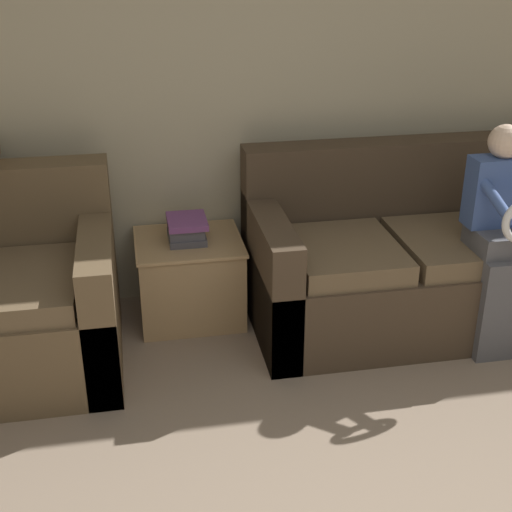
{
  "coord_description": "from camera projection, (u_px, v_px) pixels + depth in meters",
  "views": [
    {
      "loc": [
        -0.83,
        -1.07,
        2.03
      ],
      "look_at": [
        -0.32,
        1.66,
        0.73
      ],
      "focal_mm": 50.0,
      "sensor_mm": 36.0,
      "label": 1
    }
  ],
  "objects": [
    {
      "name": "wall_back",
      "position": [
        275.0,
        76.0,
        3.9
      ],
      "size": [
        7.72,
        0.06,
        2.55
      ],
      "color": "#BCB293",
      "rests_on": "ground_plane"
    },
    {
      "name": "couch_main",
      "position": [
        436.0,
        260.0,
        3.96
      ],
      "size": [
        2.07,
        0.88,
        0.95
      ],
      "color": "#473828",
      "rests_on": "ground_plane"
    },
    {
      "name": "child_left_seated",
      "position": [
        502.0,
        234.0,
        3.52
      ],
      "size": [
        0.31,
        0.37,
        1.17
      ],
      "color": "#56565B",
      "rests_on": "ground_plane"
    },
    {
      "name": "side_shelf",
      "position": [
        190.0,
        277.0,
        3.97
      ],
      "size": [
        0.58,
        0.52,
        0.47
      ],
      "color": "tan",
      "rests_on": "ground_plane"
    },
    {
      "name": "book_stack",
      "position": [
        186.0,
        229.0,
        3.85
      ],
      "size": [
        0.21,
        0.25,
        0.13
      ],
      "color": "#4C4C56",
      "rests_on": "side_shelf"
    }
  ]
}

